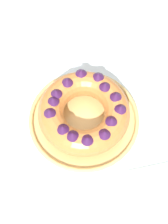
# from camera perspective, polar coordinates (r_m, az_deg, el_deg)

# --- Properties ---
(ground_plane) EXTENTS (8.00, 8.00, 0.00)m
(ground_plane) POSITION_cam_1_polar(r_m,az_deg,el_deg) (1.56, -1.65, -12.53)
(ground_plane) COLOR #4C4742
(dining_table) EXTENTS (1.27, 1.25, 0.73)m
(dining_table) POSITION_cam_1_polar(r_m,az_deg,el_deg) (0.94, -2.67, -3.36)
(dining_table) COLOR silver
(dining_table) RESTS_ON ground_plane
(serving_dish) EXTENTS (0.30, 0.30, 0.02)m
(serving_dish) POSITION_cam_1_polar(r_m,az_deg,el_deg) (0.86, -0.00, -1.31)
(serving_dish) COLOR tan
(serving_dish) RESTS_ON dining_table
(bundt_cake) EXTENTS (0.24, 0.24, 0.08)m
(bundt_cake) POSITION_cam_1_polar(r_m,az_deg,el_deg) (0.82, 0.01, 0.07)
(bundt_cake) COLOR #C67538
(bundt_cake) RESTS_ON serving_dish
(fork) EXTENTS (0.02, 0.19, 0.01)m
(fork) POSITION_cam_1_polar(r_m,az_deg,el_deg) (0.96, -6.29, 8.63)
(fork) COLOR white
(fork) RESTS_ON dining_table
(serving_knife) EXTENTS (0.02, 0.22, 0.01)m
(serving_knife) POSITION_cam_1_polar(r_m,az_deg,el_deg) (0.98, -8.69, 9.16)
(serving_knife) COLOR white
(serving_knife) RESTS_ON dining_table
(cake_knife) EXTENTS (0.02, 0.18, 0.01)m
(cake_knife) POSITION_cam_1_polar(r_m,az_deg,el_deg) (0.95, -5.98, 6.97)
(cake_knife) COLOR white
(cake_knife) RESTS_ON dining_table
(napkin) EXTENTS (0.19, 0.16, 0.00)m
(napkin) POSITION_cam_1_polar(r_m,az_deg,el_deg) (0.82, 13.17, -15.05)
(napkin) COLOR #B2D1B7
(napkin) RESTS_ON dining_table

